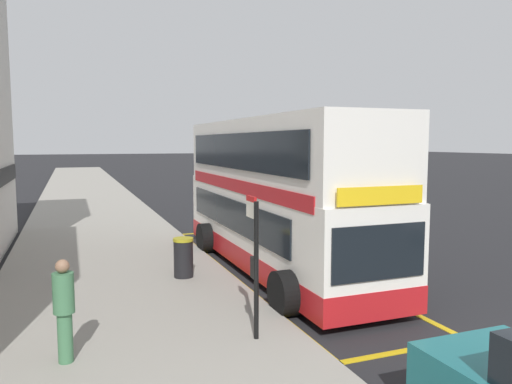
{
  "coord_description": "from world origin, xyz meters",
  "views": [
    {
      "loc": [
        -8.04,
        -5.14,
        3.74
      ],
      "look_at": [
        -2.88,
        8.35,
        2.27
      ],
      "focal_mm": 34.08,
      "sensor_mm": 36.0,
      "label": 1
    }
  ],
  "objects_px": {
    "double_decker_bus": "(275,200)",
    "litter_bin": "(183,257)",
    "parked_car_teal_distant": "(270,193)",
    "bus_stop_sign": "(255,255)",
    "parked_car_navy_across": "(254,182)",
    "pedestrian_waiting_near_sign": "(64,307)"
  },
  "relations": [
    {
      "from": "parked_car_teal_distant",
      "to": "litter_bin",
      "type": "height_order",
      "value": "parked_car_teal_distant"
    },
    {
      "from": "parked_car_navy_across",
      "to": "bus_stop_sign",
      "type": "bearing_deg",
      "value": 69.38
    },
    {
      "from": "double_decker_bus",
      "to": "litter_bin",
      "type": "bearing_deg",
      "value": -172.4
    },
    {
      "from": "bus_stop_sign",
      "to": "parked_car_teal_distant",
      "type": "relative_size",
      "value": 0.62
    },
    {
      "from": "parked_car_navy_across",
      "to": "litter_bin",
      "type": "relative_size",
      "value": 3.97
    },
    {
      "from": "parked_car_navy_across",
      "to": "pedestrian_waiting_near_sign",
      "type": "xyz_separation_m",
      "value": [
        -12.95,
        -25.4,
        0.28
      ]
    },
    {
      "from": "parked_car_teal_distant",
      "to": "litter_bin",
      "type": "distance_m",
      "value": 15.57
    },
    {
      "from": "parked_car_navy_across",
      "to": "pedestrian_waiting_near_sign",
      "type": "relative_size",
      "value": 2.44
    },
    {
      "from": "double_decker_bus",
      "to": "pedestrian_waiting_near_sign",
      "type": "height_order",
      "value": "double_decker_bus"
    },
    {
      "from": "double_decker_bus",
      "to": "pedestrian_waiting_near_sign",
      "type": "xyz_separation_m",
      "value": [
        -5.77,
        -4.72,
        -0.98
      ]
    },
    {
      "from": "double_decker_bus",
      "to": "parked_car_navy_across",
      "type": "height_order",
      "value": "double_decker_bus"
    },
    {
      "from": "bus_stop_sign",
      "to": "double_decker_bus",
      "type": "bearing_deg",
      "value": 62.84
    },
    {
      "from": "double_decker_bus",
      "to": "bus_stop_sign",
      "type": "height_order",
      "value": "double_decker_bus"
    },
    {
      "from": "parked_car_navy_across",
      "to": "litter_bin",
      "type": "bearing_deg",
      "value": 64.68
    },
    {
      "from": "bus_stop_sign",
      "to": "pedestrian_waiting_near_sign",
      "type": "xyz_separation_m",
      "value": [
        -3.27,
        0.14,
        -0.61
      ]
    },
    {
      "from": "parked_car_navy_across",
      "to": "parked_car_teal_distant",
      "type": "bearing_deg",
      "value": 76.06
    },
    {
      "from": "parked_car_navy_across",
      "to": "litter_bin",
      "type": "distance_m",
      "value": 23.32
    },
    {
      "from": "pedestrian_waiting_near_sign",
      "to": "litter_bin",
      "type": "xyz_separation_m",
      "value": [
        2.93,
        4.34,
        -0.41
      ]
    },
    {
      "from": "bus_stop_sign",
      "to": "parked_car_navy_across",
      "type": "relative_size",
      "value": 0.62
    },
    {
      "from": "bus_stop_sign",
      "to": "parked_car_teal_distant",
      "type": "xyz_separation_m",
      "value": [
        7.74,
        17.79,
        -0.89
      ]
    },
    {
      "from": "double_decker_bus",
      "to": "litter_bin",
      "type": "distance_m",
      "value": 3.18
    },
    {
      "from": "bus_stop_sign",
      "to": "parked_car_teal_distant",
      "type": "height_order",
      "value": "bus_stop_sign"
    }
  ]
}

